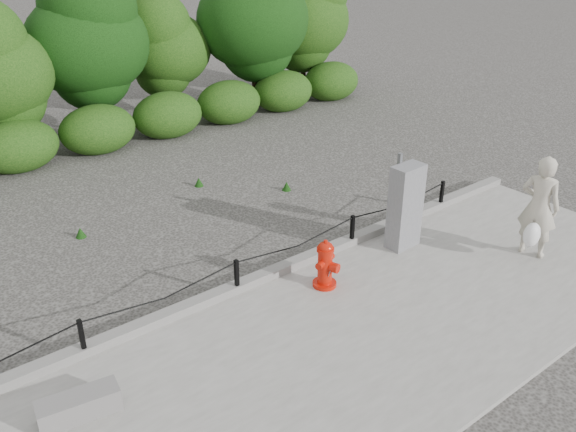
{
  "coord_description": "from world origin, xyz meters",
  "views": [
    {
      "loc": [
        -4.41,
        -6.88,
        5.5
      ],
      "look_at": [
        1.18,
        0.2,
        1.0
      ],
      "focal_mm": 38.0,
      "sensor_mm": 36.0,
      "label": 1
    }
  ],
  "objects_px": {
    "utility_cabinet": "(405,207)",
    "fire_hydrant": "(325,264)",
    "pedestrian": "(539,208)",
    "concrete_block": "(79,406)"
  },
  "relations": [
    {
      "from": "concrete_block",
      "to": "utility_cabinet",
      "type": "xyz_separation_m",
      "value": [
        6.18,
        0.46,
        0.63
      ]
    },
    {
      "from": "concrete_block",
      "to": "utility_cabinet",
      "type": "bearing_deg",
      "value": 4.27
    },
    {
      "from": "pedestrian",
      "to": "utility_cabinet",
      "type": "bearing_deg",
      "value": 28.39
    },
    {
      "from": "pedestrian",
      "to": "concrete_block",
      "type": "xyz_separation_m",
      "value": [
        -7.73,
        1.16,
        -0.74
      ]
    },
    {
      "from": "fire_hydrant",
      "to": "utility_cabinet",
      "type": "xyz_separation_m",
      "value": [
        1.98,
        0.14,
        0.38
      ]
    },
    {
      "from": "utility_cabinet",
      "to": "concrete_block",
      "type": "bearing_deg",
      "value": -177.37
    },
    {
      "from": "concrete_block",
      "to": "pedestrian",
      "type": "bearing_deg",
      "value": -8.53
    },
    {
      "from": "pedestrian",
      "to": "utility_cabinet",
      "type": "xyz_separation_m",
      "value": [
        -1.56,
        1.62,
        -0.11
      ]
    },
    {
      "from": "utility_cabinet",
      "to": "fire_hydrant",
      "type": "bearing_deg",
      "value": -177.58
    },
    {
      "from": "pedestrian",
      "to": "utility_cabinet",
      "type": "relative_size",
      "value": 1.07
    }
  ]
}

